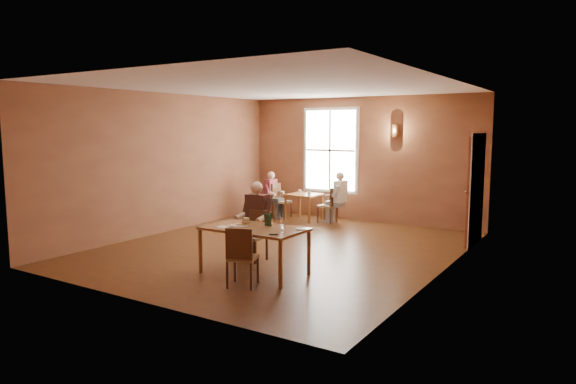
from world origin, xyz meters
The scene contains 29 objects.
ground centered at (0.00, 0.00, 0.00)m, with size 6.00×7.00×0.01m, color brown.
wall_back centered at (0.00, 3.50, 1.50)m, with size 6.00×0.04×3.00m, color brown.
wall_front centered at (0.00, -3.50, 1.50)m, with size 6.00×0.04×3.00m, color brown.
wall_left centered at (-3.00, 0.00, 1.50)m, with size 0.04×7.00×3.00m, color brown.
wall_right centered at (3.00, 0.00, 1.50)m, with size 0.04×7.00×3.00m, color brown.
ceiling centered at (0.00, 0.00, 3.00)m, with size 6.00×7.00×0.04m, color white.
window centered at (-0.80, 3.45, 1.70)m, with size 1.36×0.10×1.96m, color white.
door centered at (2.94, 2.30, 1.05)m, with size 0.12×1.04×2.10m, color maroon.
wall_sconce centered at (0.90, 3.40, 2.20)m, with size 0.16×0.16×0.28m, color brown.
main_table centered at (0.56, -1.67, 0.37)m, with size 1.57×0.88×0.74m, color brown, non-canonical shape.
chair_diner_main centered at (0.06, -1.02, 0.43)m, with size 0.38×0.38×0.85m, color #5A2E18, non-canonical shape.
diner_main centered at (0.06, -1.05, 0.64)m, with size 0.51×0.51×1.29m, color #311D17, non-canonical shape.
chair_empty centered at (0.77, -2.24, 0.44)m, with size 0.38×0.38×0.87m, color #492A10, non-canonical shape.
plate_food centered at (0.30, -1.71, 0.75)m, with size 0.26×0.26×0.03m, color white.
sandwich centered at (0.36, -1.61, 0.79)m, with size 0.09×0.08×0.11m, color tan.
goblet_a centered at (1.03, -1.60, 0.83)m, with size 0.07×0.07×0.18m, color white, non-canonical shape.
goblet_b centered at (1.17, -1.80, 0.82)m, with size 0.07×0.07×0.17m, color silver, non-canonical shape.
menu_stand centered at (0.67, -1.45, 0.83)m, with size 0.12×0.06×0.19m, color #1C3320.
knife centered at (0.48, -1.92, 0.74)m, with size 0.19×0.02×0.00m, color white.
napkin centered at (0.13, -1.89, 0.74)m, with size 0.16×0.16×0.01m, color white.
side_plate centered at (1.26, -1.42, 0.74)m, with size 0.17×0.17×0.01m, color beige.
sunglasses centered at (1.12, -1.97, 0.74)m, with size 0.12×0.04×0.01m, color black.
second_table centered at (-1.17, 2.80, 0.32)m, with size 0.73×0.73×0.65m, color brown, non-canonical shape.
chair_diner_white centered at (-0.52, 2.80, 0.43)m, with size 0.38×0.38×0.85m, color #492817, non-canonical shape.
diner_white centered at (-0.49, 2.80, 0.59)m, with size 0.47×0.47×1.18m, color silver, non-canonical shape.
chair_diner_maroon centered at (-1.82, 2.80, 0.43)m, with size 0.38×0.38×0.86m, color #5B3514, non-canonical shape.
diner_maroon centered at (-1.85, 2.80, 0.56)m, with size 0.45×0.45×1.12m, color maroon, non-canonical shape.
cup_a centered at (-0.98, 2.72, 0.69)m, with size 0.11×0.11×0.08m, color silver.
cup_b centered at (-1.36, 2.92, 0.69)m, with size 0.09×0.09×0.08m, color silver.
Camera 1 is at (5.13, -7.95, 2.26)m, focal length 32.00 mm.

